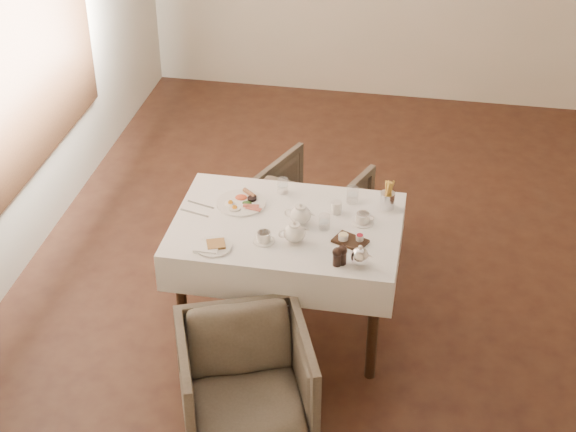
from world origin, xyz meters
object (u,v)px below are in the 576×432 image
(breakfast_plate, at_px, (242,202))
(teapot_centre, at_px, (300,213))
(armchair_far, at_px, (314,206))
(armchair_near, at_px, (245,382))
(table, at_px, (287,240))

(breakfast_plate, distance_m, teapot_centre, 0.40)
(armchair_far, relative_size, breakfast_plate, 2.19)
(armchair_near, xyz_separation_m, armchair_far, (0.08, 1.74, -0.02))
(armchair_far, height_order, breakfast_plate, breakfast_plate)
(breakfast_plate, bearing_deg, armchair_far, 43.91)
(breakfast_plate, bearing_deg, teapot_centre, -45.23)
(table, xyz_separation_m, armchair_far, (0.01, 0.92, -0.35))
(table, bearing_deg, teapot_centre, 8.14)
(teapot_centre, bearing_deg, armchair_near, -98.02)
(armchair_far, relative_size, teapot_centre, 3.80)
(armchair_near, distance_m, armchair_far, 1.75)
(teapot_centre, bearing_deg, breakfast_plate, 160.44)
(table, distance_m, armchair_far, 0.98)
(table, xyz_separation_m, teapot_centre, (0.07, 0.01, 0.18))
(armchair_near, height_order, teapot_centre, teapot_centre)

